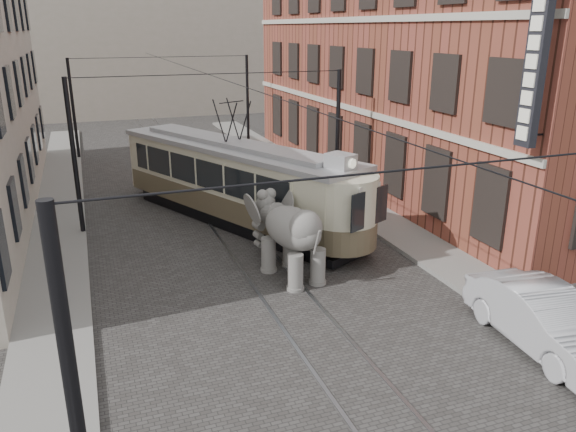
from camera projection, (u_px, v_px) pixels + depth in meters
name	position (u px, v px, depth m)	size (l,w,h in m)	color
ground	(268.00, 274.00, 18.31)	(120.00, 120.00, 0.00)	#3B3836
tram_rails	(268.00, 274.00, 18.31)	(1.54, 80.00, 0.02)	slate
sidewalk_right	(425.00, 248.00, 20.24)	(2.00, 60.00, 0.15)	slate
sidewalk_left	(54.00, 304.00, 16.16)	(2.00, 60.00, 0.15)	slate
brick_building	(419.00, 62.00, 27.99)	(8.00, 26.00, 12.00)	brown
distant_block	(132.00, 35.00, 51.65)	(28.00, 10.00, 14.00)	#A29A86
catenary	(222.00, 154.00, 21.73)	(11.00, 30.20, 6.00)	black
tram	(233.00, 163.00, 22.50)	(2.58, 12.50, 4.96)	#BFBA9B
elephant	(293.00, 240.00, 17.69)	(2.33, 4.23, 2.59)	slate
parked_car	(544.00, 319.00, 13.92)	(1.65, 4.68, 1.54)	#A7A6AB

